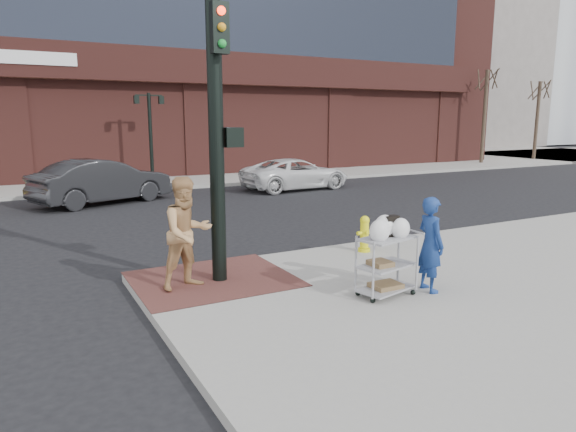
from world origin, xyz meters
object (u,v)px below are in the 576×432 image
lamp_post (150,128)px  woman_blue (430,244)px  fire_hydrant (364,233)px  utility_cart (387,260)px  pedestrian_tan (187,233)px  traffic_signal_pole (218,130)px  sedan_dark (103,181)px  minivan_white (296,174)px

lamp_post → woman_blue: (0.41, -17.42, -1.66)m
lamp_post → fire_hydrant: 14.97m
woman_blue → utility_cart: woman_blue is taller
pedestrian_tan → utility_cart: 3.36m
lamp_post → pedestrian_tan: 15.72m
lamp_post → traffic_signal_pole: (-2.48, -15.23, 0.21)m
woman_blue → pedestrian_tan: bearing=66.6°
woman_blue → utility_cart: 0.83m
woman_blue → fire_hydrant: 2.73m
sedan_dark → fire_hydrant: bearing=178.9°
traffic_signal_pole → utility_cart: (2.09, -2.04, -2.08)m
minivan_white → utility_cart: 14.17m
woman_blue → pedestrian_tan: 4.10m
minivan_white → utility_cart: size_ratio=3.63×
traffic_signal_pole → utility_cart: 3.59m
pedestrian_tan → fire_hydrant: 4.21m
minivan_white → utility_cart: utility_cart is taller
traffic_signal_pole → pedestrian_tan: (-0.64, -0.11, -1.72)m
traffic_signal_pole → pedestrian_tan: bearing=-170.1°
lamp_post → utility_cart: 17.37m
traffic_signal_pole → minivan_white: traffic_signal_pole is taller
traffic_signal_pole → fire_hydrant: traffic_signal_pole is taller
lamp_post → woman_blue: size_ratio=2.49×
pedestrian_tan → utility_cart: (2.73, -1.93, -0.36)m
sedan_dark → minivan_white: size_ratio=1.02×
pedestrian_tan → fire_hydrant: size_ratio=2.41×
minivan_white → lamp_post: bearing=46.6°
minivan_white → fire_hydrant: bearing=154.3°
lamp_post → utility_cart: lamp_post is taller
woman_blue → lamp_post: bearing=8.5°
pedestrian_tan → lamp_post: bearing=65.0°
lamp_post → minivan_white: 6.97m
sedan_dark → fire_hydrant: size_ratio=6.14×
woman_blue → minivan_white: 14.02m
woman_blue → sedan_dark: bearing=21.1°
traffic_signal_pole → sedan_dark: bearing=91.8°
lamp_post → sedan_dark: lamp_post is taller
woman_blue → traffic_signal_pole: bearing=60.0°
minivan_white → woman_blue: bearing=156.0°
lamp_post → fire_hydrant: (1.02, -14.79, -2.06)m
sedan_dark → fire_hydrant: 11.16m
woman_blue → sedan_dark: woman_blue is taller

